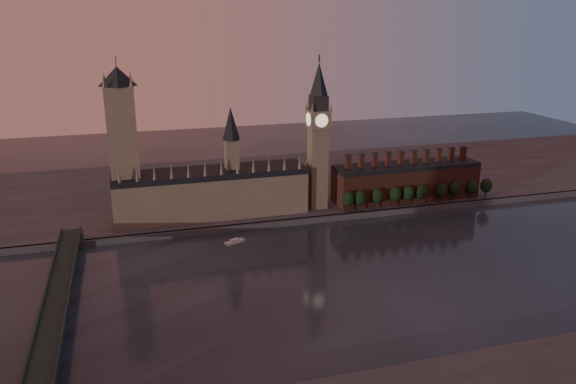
# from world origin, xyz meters

# --- Properties ---
(ground) EXTENTS (900.00, 900.00, 0.00)m
(ground) POSITION_xyz_m (0.00, 0.00, 0.00)
(ground) COLOR black
(ground) RESTS_ON ground
(north_bank) EXTENTS (900.00, 182.00, 4.00)m
(north_bank) POSITION_xyz_m (0.00, 178.04, 2.00)
(north_bank) COLOR #4C4D52
(north_bank) RESTS_ON ground
(palace_of_westminster) EXTENTS (130.00, 30.30, 74.00)m
(palace_of_westminster) POSITION_xyz_m (-64.41, 114.91, 21.63)
(palace_of_westminster) COLOR #786A56
(palace_of_westminster) RESTS_ON north_bank
(victoria_tower) EXTENTS (24.00, 24.00, 108.00)m
(victoria_tower) POSITION_xyz_m (-120.00, 115.00, 59.09)
(victoria_tower) COLOR #786A56
(victoria_tower) RESTS_ON north_bank
(big_ben) EXTENTS (15.00, 15.00, 107.00)m
(big_ben) POSITION_xyz_m (10.00, 110.00, 56.83)
(big_ben) COLOR #786A56
(big_ben) RESTS_ON north_bank
(chimney_block) EXTENTS (110.00, 25.00, 37.00)m
(chimney_block) POSITION_xyz_m (80.00, 110.00, 17.82)
(chimney_block) COLOR brown
(chimney_block) RESTS_ON north_bank
(embankment_tree_0) EXTENTS (8.60, 8.60, 14.88)m
(embankment_tree_0) POSITION_xyz_m (27.29, 93.51, 13.47)
(embankment_tree_0) COLOR black
(embankment_tree_0) RESTS_ON north_bank
(embankment_tree_1) EXTENTS (8.60, 8.60, 14.88)m
(embankment_tree_1) POSITION_xyz_m (36.17, 93.51, 13.47)
(embankment_tree_1) COLOR black
(embankment_tree_1) RESTS_ON north_bank
(embankment_tree_2) EXTENTS (8.60, 8.60, 14.88)m
(embankment_tree_2) POSITION_xyz_m (50.15, 95.10, 13.47)
(embankment_tree_2) COLOR black
(embankment_tree_2) RESTS_ON north_bank
(embankment_tree_3) EXTENTS (8.60, 8.60, 14.88)m
(embankment_tree_3) POSITION_xyz_m (64.23, 95.06, 13.47)
(embankment_tree_3) COLOR black
(embankment_tree_3) RESTS_ON north_bank
(embankment_tree_4) EXTENTS (8.60, 8.60, 14.88)m
(embankment_tree_4) POSITION_xyz_m (74.26, 94.88, 13.47)
(embankment_tree_4) COLOR black
(embankment_tree_4) RESTS_ON north_bank
(embankment_tree_5) EXTENTS (8.60, 8.60, 14.88)m
(embankment_tree_5) POSITION_xyz_m (84.72, 93.96, 13.47)
(embankment_tree_5) COLOR black
(embankment_tree_5) RESTS_ON north_bank
(embankment_tree_6) EXTENTS (8.60, 8.60, 14.88)m
(embankment_tree_6) POSITION_xyz_m (100.62, 93.51, 13.47)
(embankment_tree_6) COLOR black
(embankment_tree_6) RESTS_ON north_bank
(embankment_tree_7) EXTENTS (8.60, 8.60, 14.88)m
(embankment_tree_7) POSITION_xyz_m (112.53, 95.49, 13.47)
(embankment_tree_7) COLOR black
(embankment_tree_7) RESTS_ON north_bank
(embankment_tree_8) EXTENTS (8.60, 8.60, 14.88)m
(embankment_tree_8) POSITION_xyz_m (127.55, 95.27, 13.47)
(embankment_tree_8) COLOR black
(embankment_tree_8) RESTS_ON north_bank
(embankment_tree_9) EXTENTS (8.60, 8.60, 14.88)m
(embankment_tree_9) POSITION_xyz_m (139.56, 95.07, 13.47)
(embankment_tree_9) COLOR black
(embankment_tree_9) RESTS_ON north_bank
(westminster_bridge) EXTENTS (14.00, 200.00, 11.55)m
(westminster_bridge) POSITION_xyz_m (-155.00, -2.70, 7.44)
(westminster_bridge) COLOR #1B2A25
(westminster_bridge) RESTS_ON ground
(river_boat) EXTENTS (13.53, 8.48, 2.62)m
(river_boat) POSITION_xyz_m (-58.22, 69.65, 1.00)
(river_boat) COLOR silver
(river_boat) RESTS_ON ground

